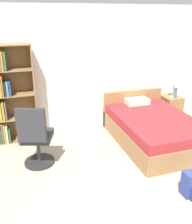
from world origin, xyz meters
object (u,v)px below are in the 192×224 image
object	(u,v)px
bookshelf	(8,94)
bed	(152,128)
table_lamp	(175,81)
office_chair	(36,138)
water_bottle	(175,93)
nightstand	(171,108)

from	to	relation	value
bookshelf	bed	world-z (taller)	bookshelf
bookshelf	table_lamp	size ratio (longest dim) A/B	3.77
bookshelf	table_lamp	world-z (taller)	bookshelf
table_lamp	bed	bearing A→B (deg)	-139.96
bookshelf	office_chair	world-z (taller)	bookshelf
bookshelf	water_bottle	distance (m)	3.66
bed	nightstand	xyz separation A→B (m)	(0.99, 0.86, 0.01)
bed	nightstand	bearing A→B (deg)	41.11
bookshelf	bed	xyz separation A→B (m)	(2.66, -0.89, -0.69)
bookshelf	bed	bearing A→B (deg)	-18.50
water_bottle	nightstand	bearing A→B (deg)	90.99
nightstand	office_chair	bearing A→B (deg)	-161.73
bed	water_bottle	bearing A→B (deg)	37.11
bed	bookshelf	bearing A→B (deg)	161.50
nightstand	water_bottle	xyz separation A→B (m)	(0.00, -0.11, 0.41)
bed	office_chair	distance (m)	2.30
bed	water_bottle	distance (m)	1.31
table_lamp	water_bottle	distance (m)	0.29
office_chair	nightstand	xyz separation A→B (m)	(3.27, 1.08, -0.23)
bookshelf	office_chair	bearing A→B (deg)	-71.19
table_lamp	bookshelf	bearing A→B (deg)	178.92
water_bottle	bookshelf	bearing A→B (deg)	177.81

